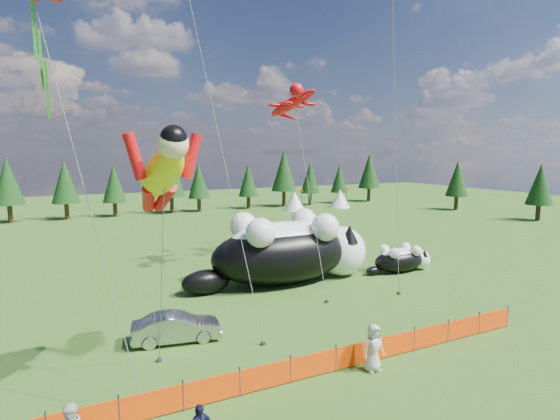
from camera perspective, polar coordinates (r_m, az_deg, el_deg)
name	(u,v)px	position (r m, az deg, el deg)	size (l,w,h in m)	color
ground	(279,346)	(20.26, -0.10, -17.34)	(160.00, 160.00, 0.00)	#13380A
safety_fence	(314,365)	(17.66, 4.42, -19.49)	(22.06, 0.06, 1.10)	#262626
tree_line	(133,186)	(62.22, -18.59, 2.97)	(90.00, 4.00, 8.00)	black
festival_tents	(223,205)	(60.07, -7.39, 0.66)	(50.00, 3.20, 2.80)	white
cat_large	(290,249)	(28.74, 1.34, -5.15)	(12.89, 4.63, 4.66)	black
cat_small	(402,259)	(32.75, 15.64, -6.16)	(5.41, 2.07, 1.95)	black
car	(177,327)	(20.99, -13.36, -14.70)	(1.38, 3.96, 1.31)	#AAAAAE
spectator_e	(373,348)	(18.23, 12.10, -17.19)	(0.93, 0.60, 1.90)	beige
superhero_kite	(162,173)	(16.13, -15.21, 4.64)	(4.18, 4.48, 9.72)	yellow
gecko_kite	(292,103)	(32.86, 1.61, 13.77)	(5.19, 12.18, 14.88)	red
diamond_kite_a	(191,9)	(25.12, -11.51, 24.38)	(1.69, 7.19, 18.01)	#0B3AAB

